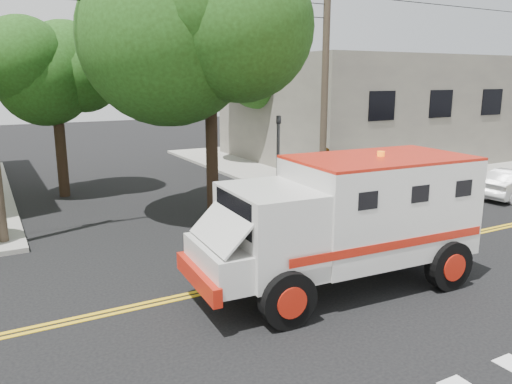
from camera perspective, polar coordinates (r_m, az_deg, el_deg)
ground at (r=12.76m, az=0.85°, el=-9.94°), size 100.00×100.00×0.00m
sidewalk_ne at (r=30.97m, az=10.32°, el=3.65°), size 17.00×17.00×0.15m
building_right at (r=31.98m, az=12.10°, el=9.41°), size 14.00×12.00×6.00m
utility_pole_right at (r=20.41m, az=7.85°, el=11.53°), size 0.28×0.28×9.00m
tree_main at (r=18.30m, az=-3.66°, el=19.95°), size 6.08×5.70×9.85m
tree_left at (r=22.24m, az=-21.28°, el=14.07°), size 4.48×4.20×7.70m
tree_right at (r=29.86m, az=0.72°, el=15.12°), size 4.80×4.50×8.20m
traffic_signal at (r=18.71m, az=2.54°, el=4.52°), size 0.15×0.18×3.60m
armored_truck at (r=12.02m, az=10.43°, el=-2.61°), size 7.01×3.11×3.13m
pedestrian_a at (r=21.46m, az=7.70°, el=2.50°), size 0.84×0.80×1.93m
pedestrian_b at (r=22.57m, az=9.68°, el=2.58°), size 0.95×0.84×1.65m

